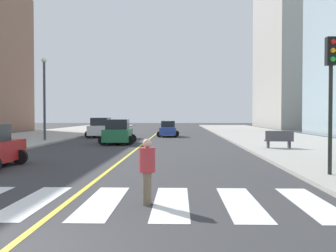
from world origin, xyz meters
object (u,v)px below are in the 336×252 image
at_px(car_white_nearest, 101,128).
at_px(traffic_light_near_corner, 331,78).
at_px(park_bench, 279,140).
at_px(street_lamp, 44,91).
at_px(car_green_second, 118,132).
at_px(pedestrian_crossing, 147,168).
at_px(car_blue_third, 168,129).

xyz_separation_m(car_white_nearest, traffic_light_near_corner, (13.54, -26.00, 2.64)).
xyz_separation_m(park_bench, street_lamp, (-18.02, 7.67, 3.64)).
distance_m(car_green_second, pedestrian_crossing, 21.18).
bearing_deg(street_lamp, traffic_light_near_corner, -48.08).
relative_size(park_bench, street_lamp, 0.26).
xyz_separation_m(car_white_nearest, pedestrian_crossing, (7.34, -30.23, -0.03)).
relative_size(car_green_second, park_bench, 2.46).
bearing_deg(traffic_light_near_corner, street_lamp, -48.08).
bearing_deg(car_white_nearest, street_lamp, -116.41).
bearing_deg(park_bench, car_blue_third, 26.63).
height_order(car_white_nearest, street_lamp, street_lamp).
bearing_deg(traffic_light_near_corner, car_blue_third, -76.42).
relative_size(traffic_light_near_corner, street_lamp, 0.70).
height_order(car_blue_third, street_lamp, street_lamp).
height_order(car_white_nearest, car_green_second, car_white_nearest).
distance_m(car_white_nearest, car_green_second, 9.99).
bearing_deg(traffic_light_near_corner, car_white_nearest, -62.50).
xyz_separation_m(car_white_nearest, car_blue_third, (6.92, 1.38, -0.16)).
distance_m(traffic_light_near_corner, street_lamp, 25.42).
height_order(park_bench, pedestrian_crossing, pedestrian_crossing).
relative_size(car_blue_third, pedestrian_crossing, 2.25).
height_order(car_blue_third, park_bench, car_blue_third).
height_order(traffic_light_near_corner, pedestrian_crossing, traffic_light_near_corner).
bearing_deg(car_white_nearest, car_blue_third, 10.74).
relative_size(car_white_nearest, car_blue_third, 1.21).
distance_m(car_blue_third, pedestrian_crossing, 31.62).
bearing_deg(car_green_second, street_lamp, 158.20).
distance_m(car_white_nearest, park_bench, 20.75).
xyz_separation_m(car_white_nearest, car_green_second, (3.26, -9.45, -0.03)).
relative_size(car_white_nearest, street_lamp, 0.65).
height_order(car_white_nearest, traffic_light_near_corner, traffic_light_near_corner).
relative_size(traffic_light_near_corner, park_bench, 2.70).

